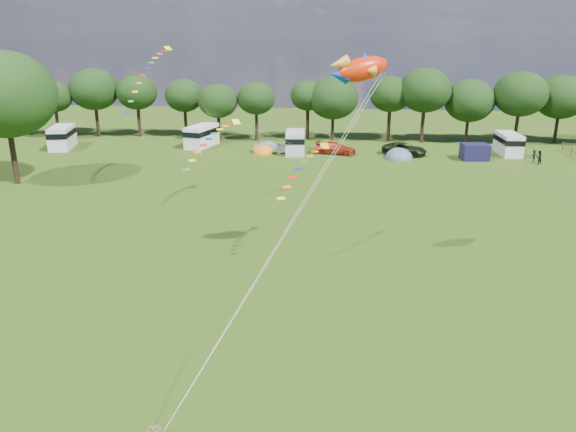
# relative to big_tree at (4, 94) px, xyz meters

# --- Properties ---
(ground_plane) EXTENTS (180.00, 180.00, 0.00)m
(ground_plane) POSITION_rel_big_tree_xyz_m (30.00, -28.00, -9.02)
(ground_plane) COLOR black
(ground_plane) RESTS_ON ground
(tree_line) EXTENTS (102.98, 10.98, 10.27)m
(tree_line) POSITION_rel_big_tree_xyz_m (35.30, 26.99, -2.67)
(tree_line) COLOR black
(tree_line) RESTS_ON ground
(big_tree) EXTENTS (10.00, 10.00, 13.28)m
(big_tree) POSITION_rel_big_tree_xyz_m (0.00, 0.00, 0.00)
(big_tree) COLOR black
(big_tree) RESTS_ON ground
(car_b) EXTENTS (4.04, 1.54, 1.42)m
(car_b) POSITION_rel_big_tree_xyz_m (23.96, 17.83, -8.31)
(car_b) COLOR #979AA1
(car_b) RESTS_ON ground
(car_c) EXTENTS (5.31, 3.22, 1.49)m
(car_c) POSITION_rel_big_tree_xyz_m (32.37, 17.89, -8.27)
(car_c) COLOR maroon
(car_c) RESTS_ON ground
(car_d) EXTENTS (6.20, 4.51, 1.54)m
(car_d) POSITION_rel_big_tree_xyz_m (41.03, 18.04, -8.25)
(car_d) COLOR black
(car_d) RESTS_ON ground
(campervan_a) EXTENTS (3.85, 6.39, 2.92)m
(campervan_a) POSITION_rel_big_tree_xyz_m (-4.03, 17.97, -7.45)
(campervan_a) COLOR silver
(campervan_a) RESTS_ON ground
(campervan_b) EXTENTS (3.86, 6.29, 2.87)m
(campervan_b) POSITION_rel_big_tree_xyz_m (14.19, 20.96, -7.48)
(campervan_b) COLOR silver
(campervan_b) RESTS_ON ground
(campervan_c) EXTENTS (2.79, 5.79, 2.76)m
(campervan_c) POSITION_rel_big_tree_xyz_m (27.16, 18.06, -7.53)
(campervan_c) COLOR #BABABC
(campervan_c) RESTS_ON ground
(campervan_d) EXTENTS (2.55, 5.57, 2.69)m
(campervan_d) POSITION_rel_big_tree_xyz_m (54.12, 19.77, -7.57)
(campervan_d) COLOR silver
(campervan_d) RESTS_ON ground
(tent_orange) EXTENTS (2.72, 2.98, 2.13)m
(tent_orange) POSITION_rel_big_tree_xyz_m (23.12, 17.23, -9.00)
(tent_orange) COLOR orange
(tent_orange) RESTS_ON ground
(tent_greyblue) EXTENTS (3.52, 3.86, 2.62)m
(tent_greyblue) POSITION_rel_big_tree_xyz_m (40.15, 15.85, -9.00)
(tent_greyblue) COLOR #4D5568
(tent_greyblue) RESTS_ON ground
(awning_navy) EXTENTS (3.29, 2.76, 1.94)m
(awning_navy) POSITION_rel_big_tree_xyz_m (49.22, 16.20, -8.05)
(awning_navy) COLOR #151335
(awning_navy) RESTS_ON ground
(fish_kite) EXTENTS (3.87, 2.47, 2.04)m
(fish_kite) POSITION_rel_big_tree_xyz_m (33.99, -19.71, 3.85)
(fish_kite) COLOR red
(fish_kite) RESTS_ON ground
(streamer_kite_a) EXTENTS (3.36, 5.64, 5.78)m
(streamer_kite_a) POSITION_rel_big_tree_xyz_m (14.93, 0.22, 2.50)
(streamer_kite_a) COLOR #FFF200
(streamer_kite_a) RESTS_ON ground
(streamer_kite_b) EXTENTS (4.39, 4.74, 3.84)m
(streamer_kite_b) POSITION_rel_big_tree_xyz_m (22.12, -4.81, -2.92)
(streamer_kite_b) COLOR #FBFF2D
(streamer_kite_b) RESTS_ON ground
(streamer_kite_c) EXTENTS (3.14, 4.82, 2.79)m
(streamer_kite_c) POSITION_rel_big_tree_xyz_m (30.99, -16.80, -2.29)
(streamer_kite_c) COLOR orange
(streamer_kite_c) RESTS_ON ground
(walker_a) EXTENTS (0.93, 0.79, 1.64)m
(walker_a) POSITION_rel_big_tree_xyz_m (56.24, 14.39, -8.20)
(walker_a) COLOR black
(walker_a) RESTS_ON ground
(walker_b) EXTENTS (0.98, 0.52, 1.46)m
(walker_b) POSITION_rel_big_tree_xyz_m (56.08, 15.65, -8.29)
(walker_b) COLOR black
(walker_b) RESTS_ON ground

